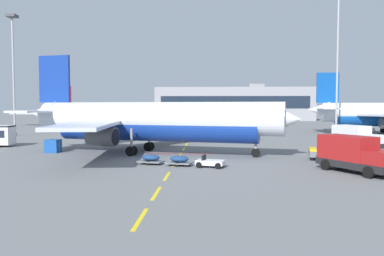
% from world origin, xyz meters
% --- Properties ---
extents(ground, '(400.00, 400.00, 0.00)m').
position_xyz_m(ground, '(40.00, 40.00, 0.00)').
color(ground, slate).
extents(apron_paint_markings, '(8.00, 93.20, 0.01)m').
position_xyz_m(apron_paint_markings, '(18.00, 36.00, 0.00)').
color(apron_paint_markings, yellow).
rests_on(apron_paint_markings, ground).
extents(airliner_foreground, '(34.50, 33.67, 12.20)m').
position_xyz_m(airliner_foreground, '(14.46, 22.07, 3.95)').
color(airliner_foreground, silver).
rests_on(airliner_foreground, ground).
extents(pushback_tug, '(6.44, 4.08, 2.08)m').
position_xyz_m(pushback_tug, '(35.29, 17.06, 0.90)').
color(pushback_tug, slate).
rests_on(pushback_tug, ground).
extents(airliner_mid_left, '(28.89, 30.42, 11.12)m').
position_xyz_m(airliner_mid_left, '(-22.82, 93.31, 3.60)').
color(airliner_mid_left, silver).
rests_on(airliner_mid_left, ground).
extents(catering_truck, '(5.53, 7.28, 3.14)m').
position_xyz_m(catering_truck, '(33.90, 9.60, 1.65)').
color(catering_truck, black).
rests_on(catering_truck, ground).
extents(fuel_service_truck, '(5.05, 7.37, 3.14)m').
position_xyz_m(fuel_service_truck, '(40.67, 27.89, 1.65)').
color(fuel_service_truck, black).
rests_on(fuel_service_truck, ground).
extents(baggage_train, '(8.67, 3.80, 1.14)m').
position_xyz_m(baggage_train, '(18.61, 12.64, 0.52)').
color(baggage_train, silver).
rests_on(baggage_train, ground).
extents(ground_crew_worker, '(0.56, 0.54, 1.79)m').
position_xyz_m(ground_crew_worker, '(32.52, 13.43, 1.03)').
color(ground_crew_worker, '#232328').
rests_on(ground_crew_worker, ground).
extents(uld_cargo_container, '(1.69, 1.66, 1.60)m').
position_xyz_m(uld_cargo_container, '(2.15, 22.59, 0.80)').
color(uld_cargo_container, '#194C9E').
rests_on(uld_cargo_container, ground).
extents(apron_light_mast_near, '(1.80, 1.80, 22.85)m').
position_xyz_m(apron_light_mast_near, '(-15.75, 48.08, 14.36)').
color(apron_light_mast_near, slate).
rests_on(apron_light_mast_near, ground).
extents(apron_light_mast_far, '(1.80, 1.80, 26.77)m').
position_xyz_m(apron_light_mast_far, '(44.28, 47.21, 16.50)').
color(apron_light_mast_far, slate).
rests_on(apron_light_mast_far, ground).
extents(terminal_satellite, '(61.59, 20.99, 14.58)m').
position_xyz_m(terminal_satellite, '(30.79, 135.28, 6.51)').
color(terminal_satellite, gray).
rests_on(terminal_satellite, ground).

